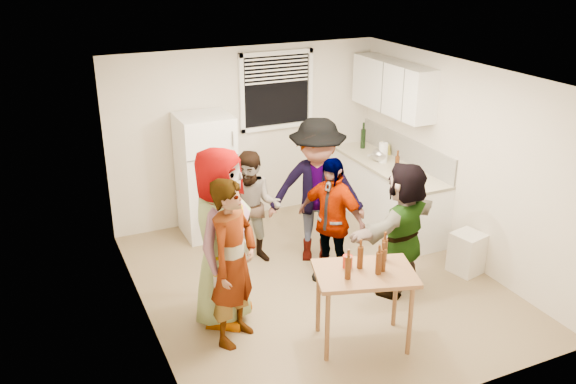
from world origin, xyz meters
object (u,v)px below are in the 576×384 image
guest_back_right (315,257)px  guest_black (329,278)px  guest_orange (398,289)px  red_cup (347,267)px  serving_table (361,341)px  beer_bottle_counter (396,173)px  kettle (379,161)px  guest_back_left (254,260)px  guest_stripe (236,337)px  blue_cup (406,177)px  trash_bin (467,253)px  guest_grey (225,317)px  beer_bottle_table (348,278)px  refrigerator (206,176)px  wine_bottle (363,148)px

guest_back_right → guest_black: size_ratio=1.20×
guest_black → guest_orange: size_ratio=0.98×
red_cup → guest_back_right: size_ratio=0.07×
serving_table → guest_orange: serving_table is taller
beer_bottle_counter → serving_table: 2.80m
kettle → guest_back_right: (-1.37, -0.72, -0.90)m
serving_table → guest_back_left: (-0.35, 2.08, 0.00)m
guest_orange → guest_stripe: bearing=-18.2°
blue_cup → guest_back_right: blue_cup is taller
trash_bin → guest_grey: size_ratio=0.26×
trash_bin → beer_bottle_table: beer_bottle_table is taller
guest_stripe → guest_back_right: 1.96m
serving_table → kettle: bearing=55.1°
guest_back_left → guest_black: size_ratio=0.94×
kettle → guest_orange: size_ratio=0.16×
guest_back_left → refrigerator: bearing=132.1°
trash_bin → guest_black: size_ratio=0.33×
wine_bottle → red_cup: wine_bottle is taller
beer_bottle_counter → kettle: bearing=84.4°
trash_bin → guest_stripe: (-3.07, -0.12, -0.25)m
wine_bottle → guest_back_right: wine_bottle is taller
red_cup → wine_bottle: bearing=56.7°
beer_bottle_table → guest_back_right: size_ratio=0.12×
trash_bin → serving_table: bearing=-159.5°
trash_bin → guest_orange: trash_bin is taller
beer_bottle_table → guest_back_left: bearing=93.6°
red_cup → guest_grey: (-1.01, 0.86, -0.82)m
serving_table → guest_black: serving_table is taller
guest_grey → guest_black: bearing=-42.1°
blue_cup → guest_back_left: (-2.09, 0.26, -0.90)m
beer_bottle_counter → guest_back_left: bearing=178.3°
refrigerator → guest_orange: 2.99m
kettle → guest_back_right: 1.79m
refrigerator → beer_bottle_table: refrigerator is taller
guest_back_left → kettle: bearing=38.8°
guest_back_left → guest_black: 1.05m
wine_bottle → beer_bottle_counter: (-0.15, -1.14, 0.00)m
guest_stripe → beer_bottle_table: bearing=-73.4°
kettle → beer_bottle_counter: 0.51m
kettle → guest_back_left: kettle is taller
refrigerator → beer_bottle_table: 3.18m
beer_bottle_table → guest_back_left: 2.29m
beer_bottle_counter → beer_bottle_table: (-1.94, -2.07, -0.08)m
kettle → guest_back_left: size_ratio=0.18×
wine_bottle → guest_back_left: (-2.22, -1.07, -0.90)m
wine_bottle → beer_bottle_table: wine_bottle is taller
wine_bottle → refrigerator: bearing=-178.9°
guest_grey → guest_stripe: bearing=-144.7°
guest_grey → guest_black: size_ratio=1.25×
guest_stripe → guest_back_left: 1.68m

